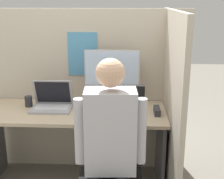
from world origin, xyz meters
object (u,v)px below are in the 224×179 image
(paper_box, at_px, (112,101))
(person, at_px, (109,146))
(stapler, at_px, (157,111))
(office_chair, at_px, (112,164))
(laptop, at_px, (52,103))
(monitor, at_px, (112,74))
(pen_cup, at_px, (29,101))
(carrot_toy, at_px, (111,115))

(paper_box, xyz_separation_m, person, (0.03, -0.93, 0.00))
(stapler, xyz_separation_m, office_chair, (-0.36, -0.54, -0.22))
(laptop, relative_size, stapler, 2.13)
(stapler, distance_m, person, 0.80)
(monitor, distance_m, pen_cup, 0.82)
(paper_box, distance_m, pen_cup, 0.77)
(laptop, relative_size, pen_cup, 3.62)
(paper_box, relative_size, stapler, 1.84)
(paper_box, bearing_deg, laptop, -165.61)
(office_chair, bearing_deg, pen_cup, 140.25)
(carrot_toy, height_order, office_chair, office_chair)
(paper_box, relative_size, person, 0.23)
(stapler, relative_size, carrot_toy, 1.04)
(carrot_toy, distance_m, pen_cup, 0.81)
(monitor, xyz_separation_m, stapler, (0.40, -0.22, -0.27))
(pen_cup, bearing_deg, stapler, -6.32)
(person, bearing_deg, stapler, 62.53)
(stapler, height_order, person, person)
(laptop, xyz_separation_m, pen_cup, (-0.23, 0.05, -0.00))
(laptop, height_order, person, person)
(carrot_toy, distance_m, person, 0.61)
(stapler, bearing_deg, office_chair, -123.57)
(paper_box, bearing_deg, carrot_toy, -88.91)
(paper_box, bearing_deg, monitor, 90.00)
(person, bearing_deg, laptop, 125.68)
(monitor, bearing_deg, person, -88.11)
(person, bearing_deg, carrot_toy, 92.31)
(laptop, bearing_deg, office_chair, -47.11)
(carrot_toy, bearing_deg, office_chair, -85.55)
(paper_box, height_order, stapler, paper_box)
(pen_cup, bearing_deg, paper_box, 6.42)
(monitor, xyz_separation_m, carrot_toy, (0.01, -0.32, -0.28))
(office_chair, bearing_deg, laptop, 132.89)
(person, relative_size, pen_cup, 13.61)
(laptop, distance_m, pen_cup, 0.24)
(stapler, xyz_separation_m, person, (-0.37, -0.71, 0.01))
(person, xyz_separation_m, pen_cup, (-0.80, 0.84, 0.01))
(laptop, xyz_separation_m, person, (0.57, -0.79, -0.01))
(carrot_toy, height_order, pen_cup, pen_cup)
(monitor, distance_m, carrot_toy, 0.43)
(monitor, height_order, carrot_toy, monitor)
(carrot_toy, relative_size, office_chair, 0.15)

